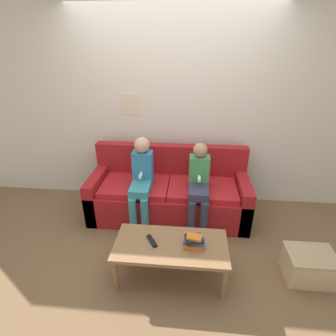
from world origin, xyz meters
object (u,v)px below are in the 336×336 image
coffee_table (171,247)px  tv_remote (152,241)px  storage_box (309,266)px  couch (169,194)px  person_left (142,177)px  person_right (199,183)px

coffee_table → tv_remote: (-0.18, 0.01, 0.05)m
coffee_table → storage_box: (1.33, 0.09, -0.20)m
tv_remote → couch: bearing=54.2°
couch → person_left: size_ratio=1.83×
person_right → tv_remote: bearing=-118.2°
person_left → storage_box: bearing=-23.4°
couch → coffee_table: size_ratio=1.88×
tv_remote → storage_box: size_ratio=0.37×
couch → person_right: bearing=-27.6°
coffee_table → person_right: size_ratio=1.02×
tv_remote → coffee_table: bearing=-36.0°
person_left → person_right: size_ratio=1.05×
tv_remote → person_right: bearing=30.0°
tv_remote → storage_box: (1.51, 0.07, -0.25)m
coffee_table → tv_remote: bearing=175.8°
couch → person_left: person_left is taller
person_right → coffee_table: bearing=-107.3°
person_left → coffee_table: bearing=-63.3°
coffee_table → person_left: person_left is taller
person_left → person_right: bearing=-0.8°
couch → coffee_table: (0.11, -1.03, 0.05)m
couch → person_left: bearing=-149.7°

